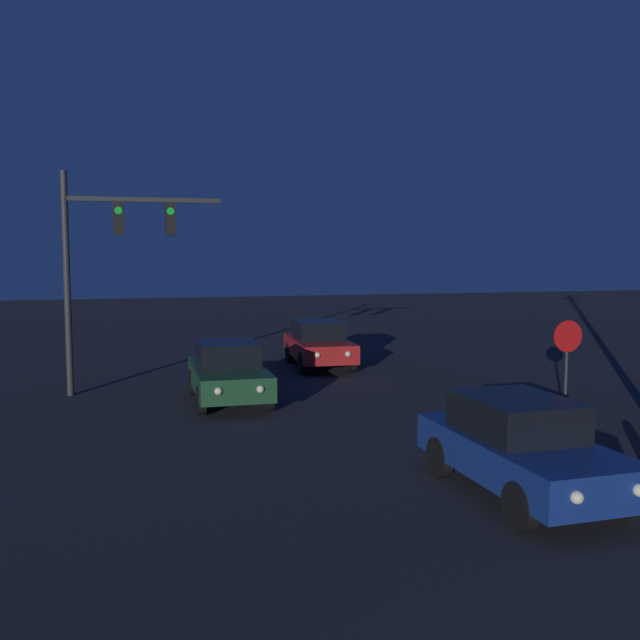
{
  "coord_description": "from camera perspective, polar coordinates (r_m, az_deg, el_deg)",
  "views": [
    {
      "loc": [
        -4.06,
        -1.94,
        3.87
      ],
      "look_at": [
        0.0,
        13.06,
        2.39
      ],
      "focal_mm": 40.0,
      "sensor_mm": 36.0,
      "label": 1
    }
  ],
  "objects": [
    {
      "name": "car_near",
      "position": [
        11.95,
        15.73,
        -9.67
      ],
      "size": [
        1.91,
        4.18,
        1.56
      ],
      "rotation": [
        0.0,
        0.0,
        3.17
      ],
      "color": "navy",
      "rests_on": "ground_plane"
    },
    {
      "name": "car_mid",
      "position": [
        18.6,
        -7.35,
        -4.12
      ],
      "size": [
        1.87,
        4.17,
        1.56
      ],
      "rotation": [
        0.0,
        0.0,
        3.13
      ],
      "color": "#1E4728",
      "rests_on": "ground_plane"
    },
    {
      "name": "car_far",
      "position": [
        24.14,
        -0.1,
        -1.88
      ],
      "size": [
        1.99,
        4.21,
        1.56
      ],
      "rotation": [
        0.0,
        0.0,
        3.09
      ],
      "color": "#B21E1E",
      "rests_on": "ground_plane"
    },
    {
      "name": "traffic_signal_mast",
      "position": [
        20.17,
        -16.68,
        5.55
      ],
      "size": [
        4.21,
        0.3,
        6.02
      ],
      "color": "#2D2D2D",
      "rests_on": "ground_plane"
    },
    {
      "name": "stop_sign",
      "position": [
        17.24,
        19.16,
        -2.34
      ],
      "size": [
        0.73,
        0.07,
        2.33
      ],
      "color": "#2D2D2D",
      "rests_on": "ground_plane"
    }
  ]
}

